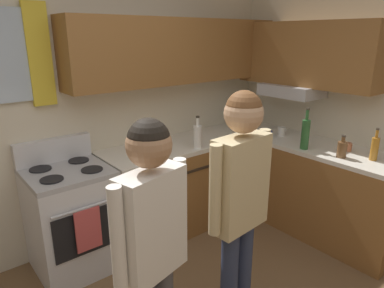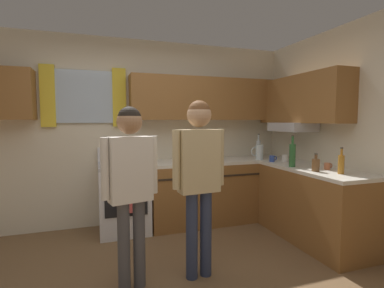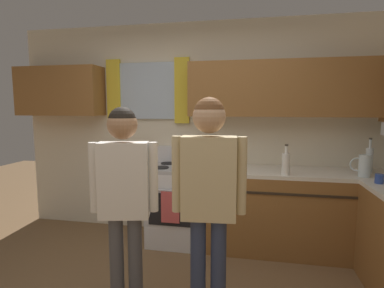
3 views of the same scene
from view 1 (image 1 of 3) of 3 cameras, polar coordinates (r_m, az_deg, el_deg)
back_wall_unit at (r=3.17m, az=-18.77°, el=8.24°), size 4.60×0.42×2.60m
kitchen_counter_run at (r=3.72m, az=9.03°, el=-6.35°), size 2.13×2.08×0.90m
stove_oven at (r=3.16m, az=-19.09°, el=-11.31°), size 0.63×0.67×1.10m
bottle_oil_amber at (r=3.37m, az=27.70°, el=-0.59°), size 0.06×0.06×0.29m
bottle_milk_white at (r=3.30m, az=0.92°, el=1.31°), size 0.08×0.08×0.31m
bottle_squat_brown at (r=3.33m, az=23.34°, el=-0.75°), size 0.08×0.08×0.21m
bottle_wine_green at (r=3.44m, az=18.06°, el=1.65°), size 0.08×0.08×0.39m
bottle_tall_clear at (r=4.07m, az=7.76°, el=4.58°), size 0.07×0.07×0.37m
mug_cobalt_blue at (r=3.74m, az=12.30°, el=1.64°), size 0.11×0.07×0.08m
cup_terracotta at (r=3.56m, az=24.18°, el=-0.41°), size 0.11×0.07×0.08m
mug_ceramic_white at (r=3.86m, az=14.45°, el=2.04°), size 0.13×0.08×0.09m
water_pitcher at (r=3.85m, az=8.83°, el=3.34°), size 0.19×0.11×0.22m
adult_left at (r=1.78m, az=-6.50°, el=-14.53°), size 0.48×0.23×1.59m
adult_in_plaid at (r=2.11m, az=7.86°, el=-7.89°), size 0.51×0.22×1.65m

